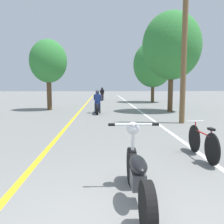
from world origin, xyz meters
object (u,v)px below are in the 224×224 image
roadside_tree_right_near (172,46)px  motorcycle_rider_lead (98,104)px  roadside_tree_right_far (153,65)px  roadside_tree_left (48,62)px  motorcycle_rider_far (102,95)px  bicycle_parked (202,142)px  utility_pole (184,42)px  motorcycle_foreground (137,174)px

roadside_tree_right_near → motorcycle_rider_lead: size_ratio=3.04×
roadside_tree_right_far → roadside_tree_left: 10.95m
motorcycle_rider_far → bicycle_parked: (2.41, -20.96, -0.16)m
utility_pole → roadside_tree_right_far: utility_pole is taller
utility_pole → roadside_tree_right_far: 12.77m
roadside_tree_left → motorcycle_rider_far: size_ratio=2.30×
roadside_tree_left → motorcycle_rider_lead: bearing=-31.2°
bicycle_parked → motorcycle_foreground: bearing=-132.0°
roadside_tree_right_near → motorcycle_rider_far: (-4.42, 11.23, -3.62)m
utility_pole → motorcycle_foreground: size_ratio=3.35×
motorcycle_rider_far → bicycle_parked: 21.10m
roadside_tree_right_near → roadside_tree_right_far: roadside_tree_right_near is taller
bicycle_parked → roadside_tree_right_far: bearing=81.8°
roadside_tree_right_near → bicycle_parked: (-2.01, -9.73, -3.78)m
utility_pole → bicycle_parked: (-1.23, -5.11, -3.24)m
utility_pole → roadside_tree_left: 9.37m
utility_pole → bicycle_parked: size_ratio=4.11×
utility_pole → motorcycle_rider_far: 16.55m
motorcycle_rider_lead → roadside_tree_left: bearing=148.8°
roadside_tree_right_far → motorcycle_rider_lead: roadside_tree_right_far is taller
roadside_tree_right_far → utility_pole: bearing=-96.0°
roadside_tree_right_near → roadside_tree_right_far: size_ratio=1.07×
utility_pole → motorcycle_rider_lead: size_ratio=3.39×
roadside_tree_right_far → bicycle_parked: 18.29m
bicycle_parked → utility_pole: bearing=76.5°
roadside_tree_right_near → motorcycle_rider_lead: bearing=-171.3°
roadside_tree_right_near → motorcycle_rider_far: roadside_tree_right_near is taller
roadside_tree_right_near → bicycle_parked: size_ratio=3.68×
roadside_tree_right_near → motorcycle_rider_lead: (-4.68, -0.72, -3.62)m
roadside_tree_left → bicycle_parked: roadside_tree_left is taller
roadside_tree_right_far → motorcycle_foreground: roadside_tree_right_far is taller
utility_pole → motorcycle_foreground: bearing=-113.3°
motorcycle_rider_lead → bicycle_parked: 9.40m
roadside_tree_right_near → motorcycle_rider_lead: roadside_tree_right_near is taller
utility_pole → roadside_tree_right_far: size_ratio=1.19×
utility_pole → roadside_tree_left: (-7.25, 5.93, -0.33)m
roadside_tree_left → motorcycle_foreground: size_ratio=2.27×
motorcycle_foreground → motorcycle_rider_lead: bearing=94.2°
roadside_tree_right_near → roadside_tree_right_far: bearing=86.0°
motorcycle_rider_lead → motorcycle_rider_far: size_ratio=1.00×
motorcycle_rider_far → roadside_tree_right_far: bearing=-32.3°
roadside_tree_left → motorcycle_rider_lead: size_ratio=2.29×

